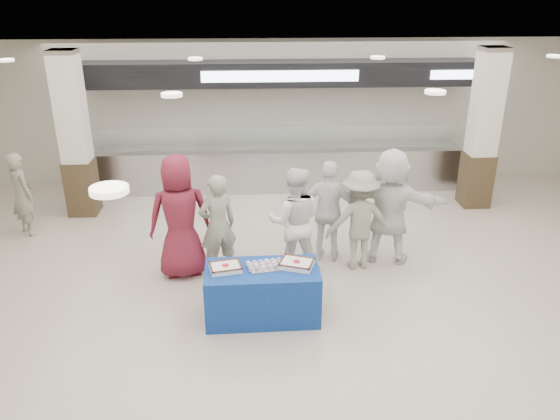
{
  "coord_description": "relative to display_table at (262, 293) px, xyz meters",
  "views": [
    {
      "loc": [
        -0.63,
        -6.18,
        4.36
      ],
      "look_at": [
        -0.2,
        1.6,
        1.06
      ],
      "focal_mm": 35.0,
      "sensor_mm": 36.0,
      "label": 1
    }
  ],
  "objects": [
    {
      "name": "ground",
      "position": [
        0.51,
        -0.3,
        -0.38
      ],
      "size": [
        14.0,
        14.0,
        0.0
      ],
      "primitive_type": "plane",
      "color": "beige",
      "rests_on": "ground"
    },
    {
      "name": "serving_line",
      "position": [
        0.52,
        5.1,
        0.78
      ],
      "size": [
        8.7,
        0.85,
        2.8
      ],
      "color": "#AFB1B6",
      "rests_on": "ground"
    },
    {
      "name": "column_left",
      "position": [
        -3.49,
        3.9,
        1.15
      ],
      "size": [
        0.55,
        0.55,
        3.2
      ],
      "color": "#382919",
      "rests_on": "ground"
    },
    {
      "name": "column_right",
      "position": [
        4.51,
        3.9,
        1.15
      ],
      "size": [
        0.55,
        0.55,
        3.2
      ],
      "color": "#382919",
      "rests_on": "ground"
    },
    {
      "name": "display_table",
      "position": [
        0.0,
        0.0,
        0.0
      ],
      "size": [
        1.56,
        0.81,
        0.75
      ],
      "primitive_type": "cube",
      "rotation": [
        0.0,
        0.0,
        0.02
      ],
      "color": "#153F95",
      "rests_on": "ground"
    },
    {
      "name": "sheet_cake_left",
      "position": [
        -0.49,
        0.01,
        0.42
      ],
      "size": [
        0.47,
        0.4,
        0.09
      ],
      "color": "white",
      "rests_on": "display_table"
    },
    {
      "name": "sheet_cake_right",
      "position": [
        0.48,
        0.05,
        0.42
      ],
      "size": [
        0.53,
        0.47,
        0.09
      ],
      "color": "white",
      "rests_on": "display_table"
    },
    {
      "name": "cupcake_tray",
      "position": [
        0.04,
        0.05,
        0.41
      ],
      "size": [
        0.48,
        0.39,
        0.07
      ],
      "color": "#ADADB2",
      "rests_on": "display_table"
    },
    {
      "name": "civilian_maroon",
      "position": [
        -1.23,
        1.28,
        0.61
      ],
      "size": [
        1.07,
        0.8,
        1.98
      ],
      "primitive_type": "imported",
      "rotation": [
        0.0,
        0.0,
        3.34
      ],
      "color": "maroon",
      "rests_on": "ground"
    },
    {
      "name": "soldier_a",
      "position": [
        -0.65,
        1.26,
        0.46
      ],
      "size": [
        0.72,
        0.62,
        1.67
      ],
      "primitive_type": "imported",
      "rotation": [
        0.0,
        0.0,
        3.57
      ],
      "color": "gray",
      "rests_on": "ground"
    },
    {
      "name": "chef_tall",
      "position": [
        0.54,
        1.25,
        0.51
      ],
      "size": [
        0.89,
        0.71,
        1.76
      ],
      "primitive_type": "imported",
      "rotation": [
        0.0,
        0.0,
        3.09
      ],
      "color": "white",
      "rests_on": "ground"
    },
    {
      "name": "chef_short",
      "position": [
        1.14,
        1.66,
        0.49
      ],
      "size": [
        1.08,
        0.65,
        1.72
      ],
      "primitive_type": "imported",
      "rotation": [
        0.0,
        0.0,
        2.9
      ],
      "color": "white",
      "rests_on": "ground"
    },
    {
      "name": "soldier_b",
      "position": [
        1.59,
        1.37,
        0.45
      ],
      "size": [
        1.12,
        0.71,
        1.65
      ],
      "primitive_type": "imported",
      "rotation": [
        0.0,
        0.0,
        3.23
      ],
      "color": "gray",
      "rests_on": "ground"
    },
    {
      "name": "civilian_white",
      "position": [
        2.11,
        1.57,
        0.6
      ],
      "size": [
        1.89,
        1.0,
        1.94
      ],
      "primitive_type": "imported",
      "rotation": [
        0.0,
        0.0,
        2.9
      ],
      "color": "white",
      "rests_on": "ground"
    },
    {
      "name": "soldier_bg",
      "position": [
        -4.27,
        2.96,
        0.4
      ],
      "size": [
        0.67,
        0.66,
        1.56
      ],
      "primitive_type": "imported",
      "rotation": [
        0.0,
        0.0,
        2.38
      ],
      "color": "gray",
      "rests_on": "ground"
    }
  ]
}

